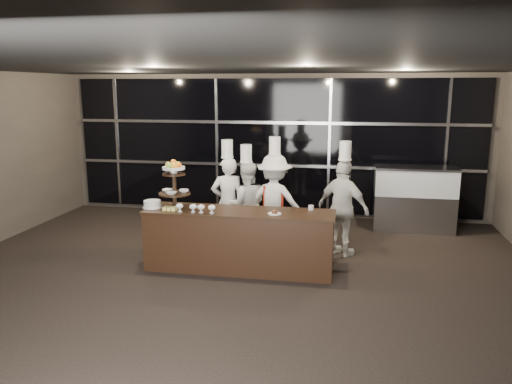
% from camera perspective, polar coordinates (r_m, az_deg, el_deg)
% --- Properties ---
extents(room, '(10.00, 10.00, 10.00)m').
position_cam_1_polar(room, '(5.82, -5.60, -0.23)').
color(room, black).
rests_on(room, ground).
extents(window_wall, '(8.60, 0.10, 2.80)m').
position_cam_1_polar(window_wall, '(10.59, 1.85, 5.27)').
color(window_wall, black).
rests_on(window_wall, ground).
extents(buffet_counter, '(2.84, 0.74, 0.92)m').
position_cam_1_polar(buffet_counter, '(7.54, -1.92, -5.50)').
color(buffet_counter, black).
rests_on(buffet_counter, ground).
extents(display_stand, '(0.48, 0.48, 0.74)m').
position_cam_1_polar(display_stand, '(7.61, -9.35, 1.28)').
color(display_stand, black).
rests_on(display_stand, buffet_counter).
extents(compotes, '(0.60, 0.11, 0.12)m').
position_cam_1_polar(compotes, '(7.34, -6.84, -1.72)').
color(compotes, silver).
rests_on(compotes, buffet_counter).
extents(layer_cake, '(0.30, 0.30, 0.11)m').
position_cam_1_polar(layer_cake, '(7.76, -11.76, -1.37)').
color(layer_cake, white).
rests_on(layer_cake, buffet_counter).
extents(pastry_squares, '(0.20, 0.13, 0.05)m').
position_cam_1_polar(pastry_squares, '(7.54, -9.80, -1.87)').
color(pastry_squares, '#F4E777').
rests_on(pastry_squares, buffet_counter).
extents(small_plate, '(0.20, 0.20, 0.05)m').
position_cam_1_polar(small_plate, '(7.22, 2.16, -2.41)').
color(small_plate, white).
rests_on(small_plate, buffet_counter).
extents(chef_cup, '(0.08, 0.08, 0.07)m').
position_cam_1_polar(chef_cup, '(7.50, 6.31, -1.78)').
color(chef_cup, white).
rests_on(chef_cup, buffet_counter).
extents(display_case, '(1.53, 0.67, 1.24)m').
position_cam_1_polar(display_case, '(10.05, 17.63, -0.35)').
color(display_case, '#A5A5AA').
rests_on(display_case, ground).
extents(chef_a, '(0.67, 0.57, 1.86)m').
position_cam_1_polar(chef_a, '(8.56, -3.24, -1.00)').
color(chef_a, silver).
rests_on(chef_a, ground).
extents(chef_b, '(0.84, 0.73, 1.78)m').
position_cam_1_polar(chef_b, '(8.56, -1.11, -1.36)').
color(chef_b, silver).
rests_on(chef_b, ground).
extents(chef_c, '(1.10, 0.70, 1.92)m').
position_cam_1_polar(chef_c, '(8.46, 2.11, -1.08)').
color(chef_c, white).
rests_on(chef_c, ground).
extents(chef_d, '(0.99, 0.82, 1.89)m').
position_cam_1_polar(chef_d, '(8.21, 9.93, -1.72)').
color(chef_d, white).
rests_on(chef_d, ground).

